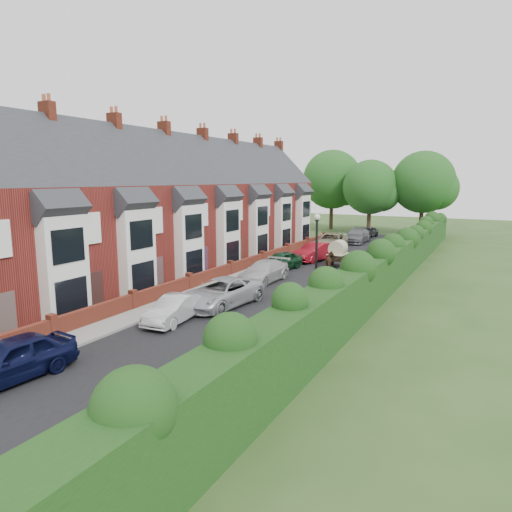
{
  "coord_description": "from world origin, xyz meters",
  "views": [
    {
      "loc": [
        11.42,
        -17.64,
        6.89
      ],
      "look_at": [
        -1.58,
        6.83,
        2.2
      ],
      "focal_mm": 32.0,
      "sensor_mm": 36.0,
      "label": 1
    }
  ],
  "objects_px": {
    "car_red": "(315,252)",
    "horse_cart": "(338,252)",
    "lamppost": "(316,251)",
    "car_navy": "(10,360)",
    "car_silver_b": "(221,293)",
    "horse": "(330,262)",
    "car_white": "(264,272)",
    "car_black": "(368,232)",
    "car_beige": "(331,241)",
    "car_grey": "(357,236)",
    "car_green": "(281,261)",
    "car_silver_a": "(175,309)"
  },
  "relations": [
    {
      "from": "car_white",
      "to": "horse_cart",
      "type": "distance_m",
      "value": 7.94
    },
    {
      "from": "car_silver_b",
      "to": "car_beige",
      "type": "bearing_deg",
      "value": 98.88
    },
    {
      "from": "car_white",
      "to": "car_green",
      "type": "height_order",
      "value": "car_white"
    },
    {
      "from": "lamppost",
      "to": "car_beige",
      "type": "distance_m",
      "value": 22.34
    },
    {
      "from": "car_grey",
      "to": "car_black",
      "type": "bearing_deg",
      "value": 89.43
    },
    {
      "from": "car_navy",
      "to": "car_silver_b",
      "type": "xyz_separation_m",
      "value": [
        1.4,
        11.36,
        -0.01
      ]
    },
    {
      "from": "car_black",
      "to": "car_beige",
      "type": "bearing_deg",
      "value": -87.62
    },
    {
      "from": "car_black",
      "to": "horse_cart",
      "type": "xyz_separation_m",
      "value": [
        2.63,
        -19.74,
        0.58
      ]
    },
    {
      "from": "horse",
      "to": "lamppost",
      "type": "bearing_deg",
      "value": 81.18
    },
    {
      "from": "car_white",
      "to": "car_black",
      "type": "height_order",
      "value": "car_white"
    },
    {
      "from": "car_grey",
      "to": "horse",
      "type": "relative_size",
      "value": 3.17
    },
    {
      "from": "lamppost",
      "to": "car_white",
      "type": "xyz_separation_m",
      "value": [
        -5.7,
        5.31,
        -2.59
      ]
    },
    {
      "from": "car_white",
      "to": "car_red",
      "type": "distance_m",
      "value": 9.17
    },
    {
      "from": "car_navy",
      "to": "car_red",
      "type": "relative_size",
      "value": 0.97
    },
    {
      "from": "car_green",
      "to": "horse_cart",
      "type": "bearing_deg",
      "value": 52.98
    },
    {
      "from": "car_beige",
      "to": "car_navy",
      "type": "bearing_deg",
      "value": -97.87
    },
    {
      "from": "car_silver_a",
      "to": "car_white",
      "type": "relative_size",
      "value": 0.81
    },
    {
      "from": "lamppost",
      "to": "car_red",
      "type": "xyz_separation_m",
      "value": [
        -5.48,
        14.48,
        -2.53
      ]
    },
    {
      "from": "car_red",
      "to": "car_beige",
      "type": "height_order",
      "value": "car_beige"
    },
    {
      "from": "car_black",
      "to": "car_white",
      "type": "bearing_deg",
      "value": -83.8
    },
    {
      "from": "car_white",
      "to": "horse",
      "type": "xyz_separation_m",
      "value": [
        2.8,
        5.6,
        0.01
      ]
    },
    {
      "from": "horse",
      "to": "car_silver_a",
      "type": "bearing_deg",
      "value": 56.69
    },
    {
      "from": "car_red",
      "to": "horse_cart",
      "type": "distance_m",
      "value": 3.15
    },
    {
      "from": "car_silver_a",
      "to": "car_grey",
      "type": "distance_m",
      "value": 31.84
    },
    {
      "from": "car_red",
      "to": "car_green",
      "type": "bearing_deg",
      "value": -85.77
    },
    {
      "from": "car_white",
      "to": "car_grey",
      "type": "relative_size",
      "value": 0.91
    },
    {
      "from": "car_silver_a",
      "to": "car_beige",
      "type": "distance_m",
      "value": 25.88
    },
    {
      "from": "car_green",
      "to": "car_grey",
      "type": "relative_size",
      "value": 0.77
    },
    {
      "from": "car_silver_b",
      "to": "car_green",
      "type": "distance_m",
      "value": 10.85
    },
    {
      "from": "car_navy",
      "to": "horse",
      "type": "xyz_separation_m",
      "value": [
        3.49,
        23.43,
        -0.06
      ]
    },
    {
      "from": "car_beige",
      "to": "car_black",
      "type": "bearing_deg",
      "value": 78.04
    },
    {
      "from": "car_silver_a",
      "to": "horse",
      "type": "bearing_deg",
      "value": 74.88
    },
    {
      "from": "lamppost",
      "to": "car_white",
      "type": "distance_m",
      "value": 8.21
    },
    {
      "from": "lamppost",
      "to": "car_beige",
      "type": "bearing_deg",
      "value": 106.63
    },
    {
      "from": "car_green",
      "to": "horse",
      "type": "relative_size",
      "value": 2.44
    },
    {
      "from": "car_navy",
      "to": "car_green",
      "type": "bearing_deg",
      "value": 94.87
    },
    {
      "from": "car_white",
      "to": "car_green",
      "type": "xyz_separation_m",
      "value": [
        -0.7,
        4.28,
        -0.0
      ]
    },
    {
      "from": "lamppost",
      "to": "car_black",
      "type": "relative_size",
      "value": 1.37
    },
    {
      "from": "car_white",
      "to": "car_black",
      "type": "bearing_deg",
      "value": 91.68
    },
    {
      "from": "lamppost",
      "to": "car_navy",
      "type": "distance_m",
      "value": 14.29
    },
    {
      "from": "car_navy",
      "to": "car_silver_b",
      "type": "relative_size",
      "value": 0.83
    },
    {
      "from": "car_beige",
      "to": "horse",
      "type": "height_order",
      "value": "car_beige"
    },
    {
      "from": "car_navy",
      "to": "car_beige",
      "type": "bearing_deg",
      "value": 94.79
    },
    {
      "from": "car_red",
      "to": "car_black",
      "type": "distance_m",
      "value": 17.99
    },
    {
      "from": "car_red",
      "to": "car_beige",
      "type": "relative_size",
      "value": 0.81
    },
    {
      "from": "car_beige",
      "to": "car_black",
      "type": "xyz_separation_m",
      "value": [
        0.81,
        11.2,
        -0.16
      ]
    },
    {
      "from": "car_black",
      "to": "horse",
      "type": "relative_size",
      "value": 2.25
    },
    {
      "from": "car_grey",
      "to": "car_white",
      "type": "bearing_deg",
      "value": -92.55
    },
    {
      "from": "lamppost",
      "to": "horse",
      "type": "relative_size",
      "value": 3.07
    },
    {
      "from": "lamppost",
      "to": "car_navy",
      "type": "height_order",
      "value": "lamppost"
    }
  ]
}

